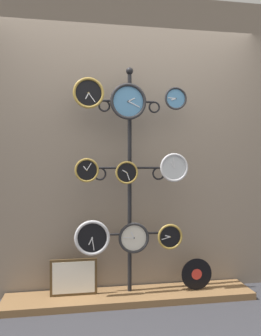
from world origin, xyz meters
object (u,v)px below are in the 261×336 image
at_px(clock_top_right, 176,99).
at_px(clock_middle_center, 127,173).
at_px(display_stand, 130,215).
at_px(clock_bottom_left, 92,238).
at_px(clock_bottom_right, 170,237).
at_px(clock_middle_left, 87,170).
at_px(clock_top_center, 128,102).
at_px(clock_top_left, 89,93).
at_px(clock_bottom_center, 134,238).
at_px(clock_middle_right, 174,168).
at_px(vinyl_record, 197,274).
at_px(picture_frame, 74,277).

relative_size(clock_top_right, clock_middle_center, 1.02).
relative_size(display_stand, clock_bottom_left, 6.82).
bearing_deg(clock_bottom_right, clock_middle_left, -179.34).
distance_m(clock_top_center, clock_middle_left, 0.69).
relative_size(clock_middle_left, clock_middle_center, 1.02).
relative_size(clock_top_left, clock_top_right, 1.30).
height_order(clock_top_right, clock_bottom_center, clock_top_right).
distance_m(clock_top_center, clock_middle_right, 0.70).
bearing_deg(vinyl_record, display_stand, 172.57).
bearing_deg(clock_bottom_right, clock_top_center, 179.46).
distance_m(display_stand, clock_bottom_center, 0.20).
distance_m(clock_top_center, vinyl_record, 1.67).
xyz_separation_m(clock_top_center, clock_bottom_right, (0.37, -0.00, -1.19)).
bearing_deg(clock_bottom_center, clock_bottom_left, -177.58).
bearing_deg(clock_bottom_center, clock_middle_center, -173.46).
bearing_deg(clock_bottom_right, clock_bottom_center, 177.66).
relative_size(clock_bottom_center, picture_frame, 0.67).
bearing_deg(clock_top_center, clock_middle_center, 169.69).
xyz_separation_m(display_stand, picture_frame, (-0.50, -0.02, -0.52)).
xyz_separation_m(clock_top_left, vinyl_record, (0.97, 0.02, -1.60)).
relative_size(clock_middle_right, clock_bottom_left, 0.84).
distance_m(clock_top_left, clock_middle_center, 0.75).
distance_m(clock_top_center, clock_bottom_right, 1.25).
relative_size(display_stand, clock_bottom_center, 7.58).
relative_size(clock_middle_center, clock_bottom_left, 0.66).
xyz_separation_m(clock_bottom_right, picture_frame, (-0.85, 0.07, -0.34)).
bearing_deg(display_stand, clock_middle_center, -114.18).
distance_m(clock_top_right, clock_bottom_left, 1.42).
bearing_deg(clock_top_center, picture_frame, 171.85).
bearing_deg(clock_middle_left, clock_bottom_left, 8.23).
distance_m(clock_top_center, clock_bottom_center, 1.19).
height_order(display_stand, clock_bottom_right, display_stand).
bearing_deg(clock_top_left, clock_middle_center, 1.65).
bearing_deg(clock_bottom_right, picture_frame, 175.21).
distance_m(clock_middle_left, clock_bottom_center, 0.72).
distance_m(clock_bottom_center, clock_bottom_right, 0.33).
distance_m(display_stand, picture_frame, 0.72).
bearing_deg(clock_top_center, clock_middle_right, -2.72).
bearing_deg(vinyl_record, picture_frame, 177.19).
height_order(clock_middle_left, picture_frame, clock_middle_left).
distance_m(clock_bottom_center, picture_frame, 0.62).
height_order(clock_top_center, vinyl_record, clock_top_center).
xyz_separation_m(clock_top_left, clock_bottom_right, (0.72, 0.00, -1.25)).
bearing_deg(display_stand, clock_bottom_right, -15.36).
bearing_deg(clock_middle_left, clock_top_center, 1.92).
relative_size(display_stand, clock_middle_right, 8.13).
relative_size(clock_top_left, clock_middle_center, 1.32).
bearing_deg(vinyl_record, clock_bottom_right, -176.26).
distance_m(clock_middle_right, clock_bottom_right, 0.62).
bearing_deg(clock_middle_center, clock_middle_left, -177.59).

